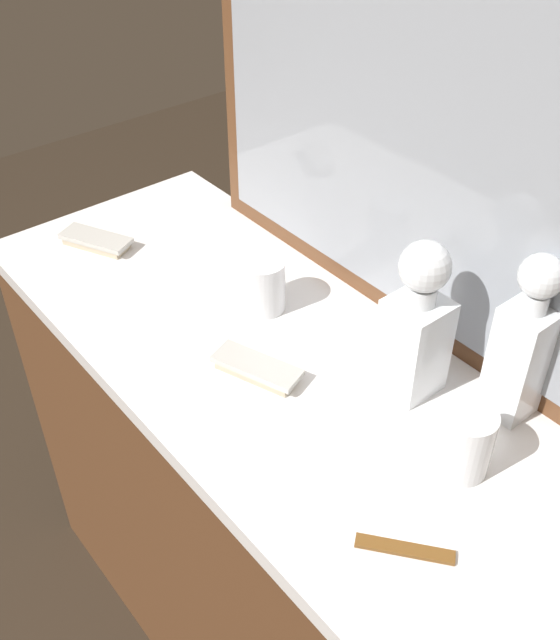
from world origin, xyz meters
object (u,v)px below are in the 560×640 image
(crystal_tumbler_center, at_px, (464,443))
(tortoiseshell_comb, at_px, (405,549))
(crystal_decanter_rear, at_px, (415,333))
(silver_brush_right, at_px, (257,369))
(silver_brush_far_right, at_px, (96,241))
(crystal_decanter_left, at_px, (521,352))
(crystal_tumbler_right, at_px, (263,287))

(crystal_tumbler_center, relative_size, tortoiseshell_comb, 0.93)
(crystal_decanter_rear, bearing_deg, crystal_tumbler_center, -22.34)
(crystal_decanter_rear, bearing_deg, silver_brush_right, -134.86)
(crystal_tumbler_center, relative_size, silver_brush_far_right, 0.66)
(crystal_decanter_left, height_order, crystal_tumbler_right, crystal_decanter_left)
(crystal_decanter_left, bearing_deg, silver_brush_far_right, -161.34)
(crystal_tumbler_center, height_order, crystal_tumbler_right, crystal_tumbler_center)
(silver_brush_right, bearing_deg, silver_brush_far_right, -177.84)
(crystal_tumbler_center, relative_size, crystal_tumbler_right, 1.05)
(crystal_decanter_rear, distance_m, silver_brush_right, 0.27)
(silver_brush_far_right, bearing_deg, crystal_decanter_left, 18.66)
(crystal_decanter_rear, relative_size, crystal_tumbler_right, 2.69)
(silver_brush_far_right, bearing_deg, tortoiseshell_comb, -2.37)
(crystal_tumbler_center, xyz_separation_m, silver_brush_right, (-0.34, -0.11, -0.04))
(crystal_decanter_rear, height_order, crystal_tumbler_center, crystal_decanter_rear)
(crystal_decanter_rear, distance_m, tortoiseshell_comb, 0.33)
(crystal_tumbler_right, relative_size, tortoiseshell_comb, 0.89)
(crystal_decanter_left, relative_size, crystal_decanter_rear, 1.05)
(crystal_decanter_left, bearing_deg, silver_brush_right, -139.98)
(crystal_decanter_rear, height_order, crystal_tumbler_right, crystal_decanter_rear)
(crystal_decanter_left, height_order, tortoiseshell_comb, crystal_decanter_left)
(silver_brush_right, xyz_separation_m, tortoiseshell_comb, (0.39, -0.06, -0.01))
(crystal_tumbler_center, bearing_deg, crystal_decanter_rear, 157.66)
(crystal_decanter_rear, distance_m, crystal_tumbler_right, 0.32)
(crystal_decanter_left, xyz_separation_m, silver_brush_far_right, (-0.82, -0.28, -0.10))
(crystal_tumbler_right, distance_m, tortoiseshell_comb, 0.55)
(crystal_decanter_rear, bearing_deg, crystal_decanter_left, 31.94)
(crystal_tumbler_center, xyz_separation_m, silver_brush_far_right, (-0.85, -0.13, -0.04))
(crystal_tumbler_center, distance_m, silver_brush_right, 0.36)
(crystal_tumbler_center, bearing_deg, silver_brush_right, -162.38)
(silver_brush_far_right, height_order, silver_brush_right, same)
(tortoiseshell_comb, bearing_deg, crystal_tumbler_right, 161.35)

